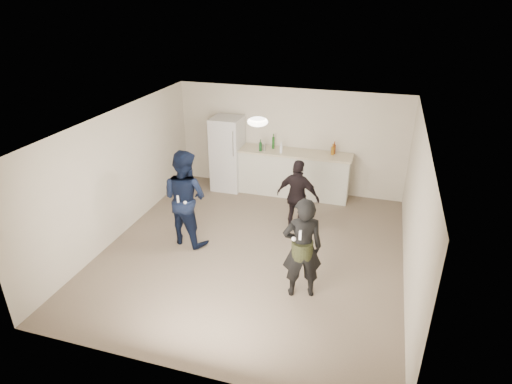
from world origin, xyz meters
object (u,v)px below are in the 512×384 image
(counter, at_px, (294,174))
(woman, at_px, (302,248))
(spectator, at_px, (298,197))
(fridge, at_px, (228,154))
(man, at_px, (185,198))
(shaker, at_px, (264,147))

(counter, relative_size, woman, 1.50)
(spectator, bearing_deg, counter, -64.75)
(fridge, distance_m, man, 2.62)
(counter, bearing_deg, man, -119.78)
(fridge, bearing_deg, man, -87.65)
(fridge, distance_m, spectator, 2.62)
(woman, bearing_deg, fridge, -73.45)
(counter, bearing_deg, woman, -76.00)
(man, bearing_deg, spectator, -138.45)
(fridge, distance_m, woman, 4.41)
(man, relative_size, spectator, 1.23)
(counter, relative_size, man, 1.37)
(fridge, xyz_separation_m, woman, (2.56, -3.59, -0.03))
(shaker, xyz_separation_m, man, (-0.83, -2.59, -0.23))
(shaker, bearing_deg, fridge, 178.22)
(man, height_order, spectator, man)
(counter, height_order, man, man)
(fridge, xyz_separation_m, man, (0.11, -2.62, 0.05))
(fridge, relative_size, shaker, 10.59)
(man, relative_size, woman, 1.09)
(counter, relative_size, spectator, 1.69)
(counter, distance_m, shaker, 0.97)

